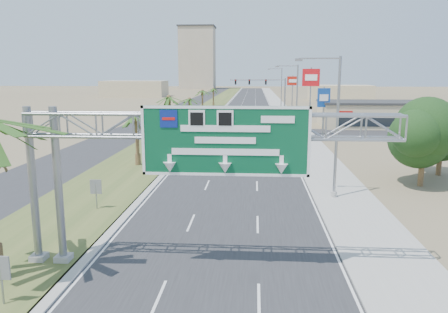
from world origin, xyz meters
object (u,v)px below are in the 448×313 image
Objects in this scene: sign_gantry at (190,138)px; signal_mast at (274,96)px; car_left_lane at (201,146)px; store_building at (376,115)px; car_mid_lane at (243,129)px; car_right_lane at (264,122)px; pole_sign_red_far at (293,84)px; pole_sign_blue at (324,99)px; pole_sign_red_near at (311,82)px; car_far at (240,115)px.

signal_mast is at bearing 84.26° from sign_gantry.
car_left_lane is (-3.24, 29.49, -5.27)m from sign_gantry.
store_building is at bearing 39.12° from car_left_lane.
signal_mast reaches higher than car_mid_lane.
car_left_lane reaches higher than car_right_lane.
store_building is 20.51m from pole_sign_red_far.
car_mid_lane is (-21.95, -10.67, -1.18)m from store_building.
pole_sign_red_near is at bearing -110.93° from pole_sign_blue.
store_building is 25.79m from car_far.
store_building is (16.83, -5.97, -2.85)m from signal_mast.
car_left_lane is 0.68× the size of pole_sign_blue.
pole_sign_blue is at bearing -46.68° from car_far.
pole_sign_red_far is at bearing 129.36° from store_building.
car_mid_lane is at bearing 68.51° from car_left_lane.
sign_gantry is 62.37m from signal_mast.
car_mid_lane is 11.79m from pole_sign_red_near.
car_right_lane is at bearing -110.95° from pole_sign_red_far.
pole_sign_red_far is at bearing 65.84° from car_left_lane.
store_building is (23.06, 56.07, -4.06)m from sign_gantry.
car_right_lane is (-1.73, -5.91, -4.14)m from signal_mast.
sign_gantry is at bearing -94.43° from car_right_lane.
car_left_lane is at bearing -110.60° from car_mid_lane.
pole_sign_red_near is (4.36, -18.17, 2.81)m from signal_mast.
car_left_lane is 21.11m from pole_sign_red_near.
car_mid_lane is 1.06× the size of car_far.
pole_sign_red_near reaches higher than car_mid_lane.
car_mid_lane reaches higher than car_far.
car_mid_lane is 14.87m from pole_sign_blue.
pole_sign_red_far is (9.28, 26.12, 5.85)m from car_mid_lane.
car_left_lane is 16.50m from car_mid_lane.
pole_sign_blue is 0.80× the size of pole_sign_red_far.
store_building is 3.53× the size of car_right_lane.
car_right_lane is (7.75, 26.65, -0.07)m from car_left_lane.
car_left_lane is 27.75m from car_right_lane.
signal_mast is at bearing 103.50° from pole_sign_red_near.
car_right_lane is at bearing 67.16° from car_mid_lane.
signal_mast is 10.50m from pole_sign_red_far.
car_mid_lane is (4.36, 15.91, 0.04)m from car_left_lane.
sign_gantry is 2.49× the size of pole_sign_blue.
sign_gantry is 30.13m from car_left_lane.
car_far is 0.48× the size of pole_sign_red_near.
sign_gantry reaches higher than car_left_lane.
pole_sign_blue is (12.64, 6.72, 4.01)m from car_mid_lane.
sign_gantry is 0.93× the size of store_building.
pole_sign_red_near reaches higher than car_right_lane.
pole_sign_blue is at bearing -23.31° from car_right_lane.
sign_gantry reaches higher than car_far.
pole_sign_red_far is at bearing 81.73° from sign_gantry.
sign_gantry is 45.71m from car_mid_lane.
pole_sign_red_near is 1.44× the size of pole_sign_blue.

